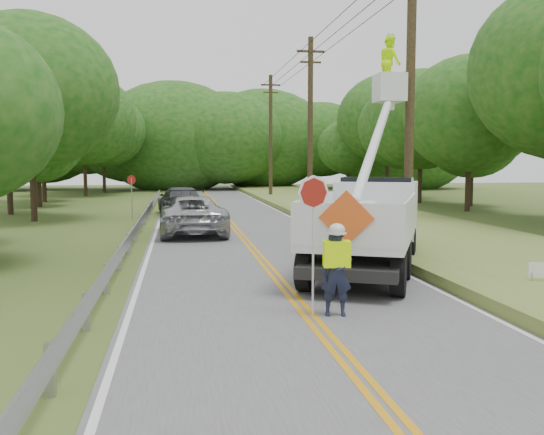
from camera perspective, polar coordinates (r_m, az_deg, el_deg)
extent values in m
plane|color=#425422|center=(10.47, 5.13, -11.26)|extent=(140.00, 140.00, 0.00)
cube|color=#515053|center=(24.05, -2.92, -1.78)|extent=(7.20, 96.00, 0.02)
cube|color=orange|center=(24.04, -3.16, -1.75)|extent=(0.12, 96.00, 0.00)
cube|color=orange|center=(24.06, -2.68, -1.74)|extent=(0.12, 96.00, 0.00)
cube|color=silver|center=(23.94, -11.17, -1.87)|extent=(0.12, 96.00, 0.00)
cube|color=silver|center=(24.64, 5.09, -1.59)|extent=(0.12, 96.00, 0.00)
cube|color=#969A9E|center=(8.34, -20.39, -13.44)|extent=(0.12, 0.14, 0.70)
cube|color=#969A9E|center=(11.18, -17.29, -8.55)|extent=(0.12, 0.14, 0.70)
cube|color=#969A9E|center=(14.09, -15.50, -5.65)|extent=(0.12, 0.14, 0.70)
cube|color=#969A9E|center=(17.03, -14.33, -3.74)|extent=(0.12, 0.14, 0.70)
cube|color=#969A9E|center=(19.98, -13.51, -2.40)|extent=(0.12, 0.14, 0.70)
cube|color=#969A9E|center=(22.95, -12.90, -1.40)|extent=(0.12, 0.14, 0.70)
cube|color=#969A9E|center=(25.93, -12.43, -0.63)|extent=(0.12, 0.14, 0.70)
cube|color=#969A9E|center=(28.91, -12.06, -0.02)|extent=(0.12, 0.14, 0.70)
cube|color=#969A9E|center=(31.89, -11.76, 0.48)|extent=(0.12, 0.14, 0.70)
cube|color=#969A9E|center=(34.88, -11.51, 0.89)|extent=(0.12, 0.14, 0.70)
cube|color=#969A9E|center=(37.87, -11.30, 1.24)|extent=(0.12, 0.14, 0.70)
cube|color=#969A9E|center=(40.86, -11.12, 1.54)|extent=(0.12, 0.14, 0.70)
cube|color=#969A9E|center=(43.85, -10.97, 1.79)|extent=(0.12, 0.14, 0.70)
cube|color=#969A9E|center=(46.84, -10.83, 2.02)|extent=(0.12, 0.14, 0.70)
cube|color=#969A9E|center=(24.90, -12.36, -0.29)|extent=(0.05, 48.00, 0.34)
cylinder|color=#2D2417|center=(20.26, 13.02, 10.90)|extent=(0.30, 0.30, 10.00)
cylinder|color=#2D2417|center=(34.61, 3.66, 8.66)|extent=(0.30, 0.30, 10.00)
cube|color=#2D2417|center=(35.10, 3.70, 15.52)|extent=(1.60, 0.12, 0.12)
cube|color=#2D2417|center=(35.00, 3.70, 14.55)|extent=(1.20, 0.10, 0.10)
cylinder|color=#2D2417|center=(49.34, -0.13, 7.68)|extent=(0.30, 0.30, 10.00)
cube|color=#2D2417|center=(49.69, -0.13, 12.52)|extent=(1.60, 0.12, 0.12)
cube|color=#2D2417|center=(49.62, -0.13, 11.83)|extent=(1.20, 0.10, 0.10)
cylinder|color=black|center=(28.72, 5.22, 17.61)|extent=(0.03, 43.00, 0.03)
cylinder|color=black|center=(28.89, 6.63, 17.52)|extent=(0.03, 43.00, 0.03)
cylinder|color=black|center=(29.08, 8.02, 17.42)|extent=(0.03, 43.00, 0.03)
cube|color=olive|center=(25.74, 13.01, -1.13)|extent=(7.00, 96.00, 0.30)
cylinder|color=#332319|center=(32.24, -21.81, 2.97)|extent=(0.32, 0.32, 3.74)
ellipsoid|color=#124912|center=(32.41, -22.10, 11.07)|extent=(8.73, 8.73, 7.68)
cylinder|color=#332319|center=(36.94, -23.71, 2.07)|extent=(0.32, 0.32, 2.34)
ellipsoid|color=#124912|center=(36.91, -23.87, 6.50)|extent=(5.46, 5.46, 4.80)
cylinder|color=#332319|center=(42.31, -21.31, 2.50)|extent=(0.32, 0.32, 2.33)
ellipsoid|color=#124912|center=(42.29, -21.44, 6.36)|extent=(5.44, 5.44, 4.78)
cylinder|color=#332319|center=(47.61, -20.89, 2.93)|extent=(0.32, 0.32, 2.56)
ellipsoid|color=#124912|center=(47.60, -21.01, 6.69)|extent=(5.96, 5.96, 5.25)
cylinder|color=#332319|center=(54.57, -17.38, 3.98)|extent=(0.32, 0.32, 3.86)
ellipsoid|color=#124912|center=(54.69, -17.52, 8.93)|extent=(9.00, 9.00, 7.92)
cylinder|color=#332319|center=(60.18, -15.71, 3.96)|extent=(0.32, 0.32, 3.49)
ellipsoid|color=#124912|center=(60.24, -15.81, 8.02)|extent=(8.15, 8.15, 7.17)
cylinder|color=#332319|center=(37.88, 18.17, 3.12)|extent=(0.32, 0.32, 3.39)
ellipsoid|color=#124912|center=(37.96, 18.35, 9.37)|extent=(7.90, 7.90, 6.96)
cylinder|color=#332319|center=(42.31, 18.42, 2.86)|extent=(0.32, 0.32, 2.72)
ellipsoid|color=#124912|center=(42.31, 18.55, 7.36)|extent=(6.35, 6.35, 5.59)
cylinder|color=#332319|center=(44.56, 13.90, 3.58)|extent=(0.32, 0.32, 3.48)
ellipsoid|color=#124912|center=(44.64, 14.03, 9.04)|extent=(8.12, 8.12, 7.15)
cylinder|color=#332319|center=(50.33, 12.59, 3.74)|extent=(0.32, 0.32, 3.39)
ellipsoid|color=#124912|center=(50.39, 12.68, 8.44)|extent=(7.90, 7.90, 6.95)
cylinder|color=#332319|center=(55.52, 10.92, 4.20)|extent=(0.32, 0.32, 3.95)
ellipsoid|color=#124912|center=(55.64, 11.01, 9.18)|extent=(9.22, 9.22, 8.12)
cylinder|color=#332319|center=(58.14, 7.26, 3.62)|extent=(0.32, 0.32, 2.57)
ellipsoid|color=#124912|center=(58.13, 7.30, 6.71)|extent=(5.99, 5.99, 5.27)
ellipsoid|color=#124912|center=(69.28, -21.13, 7.06)|extent=(12.99, 9.74, 9.74)
ellipsoid|color=#124912|center=(67.76, -17.17, 7.23)|extent=(10.34, 7.76, 7.76)
ellipsoid|color=#124912|center=(66.38, -13.13, 7.37)|extent=(12.70, 9.52, 9.52)
ellipsoid|color=#124912|center=(65.93, -9.35, 7.45)|extent=(16.41, 12.31, 12.31)
ellipsoid|color=#124912|center=(64.37, -4.47, 7.56)|extent=(13.09, 9.82, 9.82)
ellipsoid|color=#124912|center=(68.24, -0.80, 7.45)|extent=(15.15, 11.36, 11.36)
ellipsoid|color=#124912|center=(68.64, 4.68, 7.42)|extent=(11.27, 8.45, 8.45)
ellipsoid|color=#124912|center=(68.81, 8.06, 7.38)|extent=(11.00, 8.25, 8.25)
ellipsoid|color=#124912|center=(68.42, 12.35, 7.32)|extent=(16.77, 12.58, 12.58)
imported|color=#191E33|center=(11.62, 6.17, -5.29)|extent=(0.65, 0.47, 1.66)
cube|color=#C3FF00|center=(11.56, 6.19, -3.45)|extent=(0.55, 0.37, 0.50)
ellipsoid|color=silver|center=(11.50, 6.21, -1.16)|extent=(0.31, 0.31, 0.25)
cylinder|color=#B7B7B7|center=(11.56, 3.94, -3.65)|extent=(0.04, 0.04, 2.33)
cylinder|color=maroon|center=(11.44, 3.97, 2.39)|extent=(0.65, 0.20, 0.66)
cylinder|color=black|center=(13.80, 3.20, -4.96)|extent=(0.71, 1.05, 1.01)
cylinder|color=black|center=(13.50, 11.97, -5.30)|extent=(0.71, 1.05, 1.01)
cylinder|color=black|center=(15.82, 4.88, -3.64)|extent=(0.71, 1.05, 1.01)
cylinder|color=black|center=(15.57, 12.51, -3.90)|extent=(0.71, 1.05, 1.01)
cylinder|color=black|center=(18.38, 6.45, -2.40)|extent=(0.71, 1.05, 1.01)
cylinder|color=black|center=(18.16, 13.00, -2.60)|extent=(0.71, 1.05, 1.01)
cube|color=black|center=(15.96, 8.81, -3.34)|extent=(4.81, 7.03, 0.26)
cube|color=silver|center=(15.16, 8.49, -1.79)|extent=(4.21, 5.40, 0.23)
cube|color=silver|center=(15.31, 4.11, 0.30)|extent=(2.08, 4.42, 0.95)
cube|color=silver|center=(15.00, 13.02, 0.08)|extent=(2.08, 4.42, 0.95)
cube|color=silver|center=(12.75, 7.13, -0.74)|extent=(2.22, 1.07, 0.95)
cube|color=silver|center=(18.66, 9.92, 0.49)|extent=(2.98, 2.80, 1.89)
cube|color=black|center=(18.82, 10.02, 2.61)|extent=(2.48, 2.12, 0.79)
cube|color=silver|center=(13.97, 7.91, -0.22)|extent=(1.25, 1.25, 0.84)
cube|color=silver|center=(20.05, 11.14, 12.02)|extent=(0.89, 0.89, 0.89)
imported|color=#C3FF00|center=(20.17, 11.18, 14.34)|extent=(0.62, 0.80, 1.65)
cube|color=#E7571C|center=(12.66, 7.09, -0.06)|extent=(1.10, 0.53, 1.19)
imported|color=#A6A8AD|center=(24.77, -7.56, 0.25)|extent=(2.73, 5.74, 1.58)
imported|color=#3A3D42|center=(34.06, -8.71, 1.60)|extent=(2.79, 5.61, 1.57)
cylinder|color=#969A9E|center=(31.70, -13.22, 1.75)|extent=(0.06, 0.06, 2.16)
cylinder|color=maroon|center=(31.66, -13.26, 3.52)|extent=(0.44, 0.27, 0.49)
cube|color=white|center=(14.89, 24.19, -4.59)|extent=(0.47, 0.22, 0.34)
cylinder|color=#969A9E|center=(14.84, 23.51, -5.76)|extent=(0.02, 0.02, 0.49)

